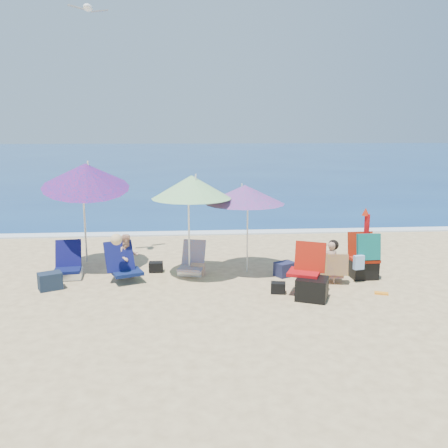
{
  "coord_description": "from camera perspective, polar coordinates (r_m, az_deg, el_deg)",
  "views": [
    {
      "loc": [
        -1.01,
        -8.13,
        2.95
      ],
      "look_at": [
        -0.3,
        1.0,
        1.1
      ],
      "focal_mm": 38.24,
      "sensor_mm": 36.0,
      "label": 1
    }
  ],
  "objects": [
    {
      "name": "bag_black_b",
      "position": [
        8.78,
        6.49,
        -7.59
      ],
      "size": [
        0.29,
        0.23,
        0.2
      ],
      "color": "black",
      "rests_on": "ground"
    },
    {
      "name": "foam",
      "position": [
        13.59,
        -0.08,
        -1.04
      ],
      "size": [
        120.0,
        0.5,
        0.04
      ],
      "color": "white",
      "rests_on": "ground"
    },
    {
      "name": "furled_umbrella",
      "position": [
        10.04,
        16.58,
        -1.65
      ],
      "size": [
        0.17,
        0.15,
        1.39
      ],
      "color": "#B60D10",
      "rests_on": "ground"
    },
    {
      "name": "bag_tan",
      "position": [
        9.79,
        -3.1,
        -5.43
      ],
      "size": [
        0.3,
        0.24,
        0.23
      ],
      "color": "tan",
      "rests_on": "ground"
    },
    {
      "name": "camp_chair_left",
      "position": [
        8.57,
        10.33,
        -6.87
      ],
      "size": [
        0.77,
        0.9,
        0.95
      ],
      "color": "#AA0C0F",
      "rests_on": "ground"
    },
    {
      "name": "umbrella_blue",
      "position": [
        10.23,
        -16.23,
        5.6
      ],
      "size": [
        2.15,
        2.2,
        2.43
      ],
      "color": "silver",
      "rests_on": "ground"
    },
    {
      "name": "umbrella_turquoise",
      "position": [
        9.65,
        2.51,
        3.57
      ],
      "size": [
        1.75,
        1.75,
        1.85
      ],
      "color": "silver",
      "rests_on": "ground"
    },
    {
      "name": "person_center",
      "position": [
        9.4,
        12.71,
        -4.57
      ],
      "size": [
        0.6,
        0.5,
        0.84
      ],
      "color": "tan",
      "rests_on": "ground"
    },
    {
      "name": "person_left",
      "position": [
        9.59,
        -11.63,
        -3.89
      ],
      "size": [
        0.81,
        0.8,
        1.0
      ],
      "color": "tan",
      "rests_on": "ground"
    },
    {
      "name": "sea",
      "position": [
        53.22,
        -3.38,
        8.16
      ],
      "size": [
        120.0,
        80.0,
        0.12
      ],
      "color": "navy",
      "rests_on": "ground"
    },
    {
      "name": "bag_navy_a",
      "position": [
        9.47,
        -20.08,
        -6.42
      ],
      "size": [
        0.5,
        0.45,
        0.32
      ],
      "color": "#182334",
      "rests_on": "ground"
    },
    {
      "name": "ground",
      "position": [
        8.7,
        2.51,
        -8.4
      ],
      "size": [
        120.0,
        120.0,
        0.0
      ],
      "color": "#D8BC84",
      "rests_on": "ground"
    },
    {
      "name": "seagull",
      "position": [
        10.82,
        -15.97,
        23.59
      ],
      "size": [
        0.77,
        0.65,
        0.14
      ],
      "color": "white"
    },
    {
      "name": "umbrella_striped",
      "position": [
        9.29,
        -3.9,
        4.44
      ],
      "size": [
        2.08,
        2.08,
        2.09
      ],
      "color": "white",
      "rests_on": "ground"
    },
    {
      "name": "bag_navy_b",
      "position": [
        9.77,
        7.29,
        -5.37
      ],
      "size": [
        0.47,
        0.43,
        0.29
      ],
      "color": "#1B1F3D",
      "rests_on": "ground"
    },
    {
      "name": "bag_black_a",
      "position": [
        10.07,
        -8.14,
        -5.11
      ],
      "size": [
        0.28,
        0.21,
        0.21
      ],
      "color": "black",
      "rests_on": "ground"
    },
    {
      "name": "chair_rainbow",
      "position": [
        9.84,
        -3.85,
        -4.96
      ],
      "size": [
        0.62,
        0.78,
        0.67
      ],
      "color": "#D7764C",
      "rests_on": "ground"
    },
    {
      "name": "chair_navy",
      "position": [
        10.08,
        -18.13,
        -5.04
      ],
      "size": [
        0.59,
        0.72,
        0.72
      ],
      "color": "#0B1242",
      "rests_on": "ground"
    },
    {
      "name": "camp_chair_right",
      "position": [
        9.91,
        16.35,
        -4.32
      ],
      "size": [
        0.59,
        0.67,
        0.94
      ],
      "color": "#AB1F0C",
      "rests_on": "ground"
    },
    {
      "name": "orange_item",
      "position": [
        9.15,
        18.31,
        -7.87
      ],
      "size": [
        0.26,
        0.19,
        0.03
      ],
      "color": "orange",
      "rests_on": "ground"
    }
  ]
}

